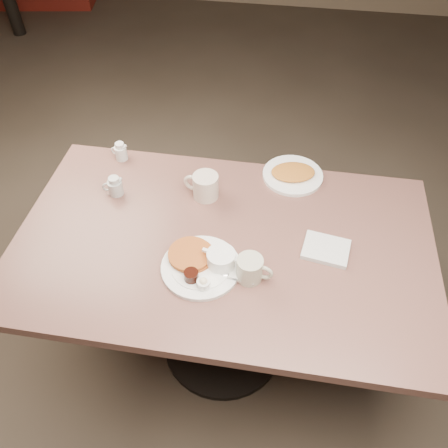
# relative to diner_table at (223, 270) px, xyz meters

# --- Properties ---
(room) EXTENTS (7.04, 8.04, 2.84)m
(room) POSITION_rel_diner_table_xyz_m (0.00, 0.00, 0.82)
(room) COLOR #4C3F33
(room) RESTS_ON ground
(diner_table) EXTENTS (1.50, 0.90, 0.75)m
(diner_table) POSITION_rel_diner_table_xyz_m (0.00, 0.00, 0.00)
(diner_table) COLOR #84564C
(diner_table) RESTS_ON ground
(main_plate) EXTENTS (0.35, 0.33, 0.07)m
(main_plate) POSITION_rel_diner_table_xyz_m (-0.05, -0.12, 0.19)
(main_plate) COLOR white
(main_plate) RESTS_ON diner_table
(coffee_mug_near) EXTENTS (0.13, 0.10, 0.09)m
(coffee_mug_near) POSITION_rel_diner_table_xyz_m (0.11, -0.14, 0.22)
(coffee_mug_near) COLOR beige
(coffee_mug_near) RESTS_ON diner_table
(napkin) EXTENTS (0.18, 0.15, 0.02)m
(napkin) POSITION_rel_diner_table_xyz_m (0.36, 0.01, 0.18)
(napkin) COLOR silver
(napkin) RESTS_ON diner_table
(coffee_mug_far) EXTENTS (0.15, 0.12, 0.10)m
(coffee_mug_far) POSITION_rel_diner_table_xyz_m (-0.11, 0.22, 0.22)
(coffee_mug_far) COLOR beige
(coffee_mug_far) RESTS_ON diner_table
(creamer_left) EXTENTS (0.08, 0.06, 0.08)m
(creamer_left) POSITION_rel_diner_table_xyz_m (-0.46, 0.18, 0.21)
(creamer_left) COLOR #BABBB7
(creamer_left) RESTS_ON diner_table
(creamer_right) EXTENTS (0.08, 0.07, 0.08)m
(creamer_right) POSITION_rel_diner_table_xyz_m (-0.50, 0.39, 0.21)
(creamer_right) COLOR white
(creamer_right) RESTS_ON diner_table
(hash_plate) EXTENTS (0.30, 0.30, 0.04)m
(hash_plate) POSITION_rel_diner_table_xyz_m (0.22, 0.39, 0.18)
(hash_plate) COLOR white
(hash_plate) RESTS_ON diner_table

